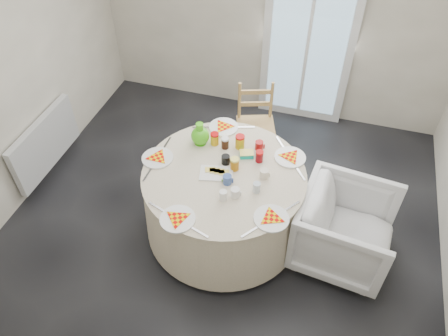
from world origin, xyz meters
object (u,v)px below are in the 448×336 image
(radiator, at_px, (45,143))
(armchair, at_px, (346,227))
(table, at_px, (224,202))
(wooden_chair, at_px, (256,123))
(green_pitcher, at_px, (200,131))

(radiator, bearing_deg, armchair, -3.94)
(table, bearing_deg, radiator, 173.60)
(wooden_chair, relative_size, armchair, 1.10)
(radiator, relative_size, green_pitcher, 4.70)
(green_pitcher, bearing_deg, table, -63.48)
(green_pitcher, bearing_deg, armchair, -31.03)
(radiator, height_order, armchair, armchair)
(radiator, height_order, green_pitcher, green_pitcher)
(armchair, relative_size, green_pitcher, 3.73)
(green_pitcher, bearing_deg, radiator, 164.21)
(green_pitcher, bearing_deg, wooden_chair, 46.38)
(table, xyz_separation_m, armchair, (1.07, 0.01, 0.02))
(radiator, bearing_deg, wooden_chair, 22.58)
(wooden_chair, distance_m, green_pitcher, 0.91)
(wooden_chair, bearing_deg, radiator, -175.98)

